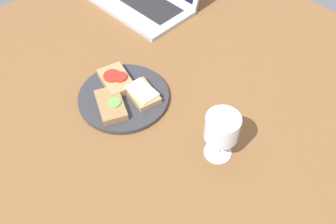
{
  "coord_description": "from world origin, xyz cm",
  "views": [
    {
      "loc": [
        50.87,
        -48.42,
        80.57
      ],
      "look_at": [
        8.46,
        -5.67,
        8.0
      ],
      "focal_mm": 40.0,
      "sensor_mm": 36.0,
      "label": 1
    }
  ],
  "objects": [
    {
      "name": "sandwich_with_cheese",
      "position": [
        -2.56,
        -4.53,
        5.57
      ],
      "size": [
        11.08,
        8.54,
        2.44
      ],
      "color": "#A88456",
      "rests_on": "plate"
    },
    {
      "name": "wine_glass",
      "position": [
        23.45,
        -3.38,
        12.61
      ],
      "size": [
        8.09,
        8.09,
        13.53
      ],
      "color": "white",
      "rests_on": "wooden_table"
    },
    {
      "name": "plate",
      "position": [
        -6.53,
        -7.97,
        3.71
      ],
      "size": [
        25.01,
        25.01,
        1.42
      ],
      "primitive_type": "cylinder",
      "color": "#333338",
      "rests_on": "wooden_table"
    },
    {
      "name": "sandwich_with_cucumber",
      "position": [
        -5.48,
        -13.09,
        5.51
      ],
      "size": [
        13.15,
        10.92,
        2.51
      ],
      "color": "#937047",
      "rests_on": "plate"
    },
    {
      "name": "wooden_table",
      "position": [
        0.0,
        0.0,
        1.5
      ],
      "size": [
        140.0,
        140.0,
        3.0
      ],
      "primitive_type": "cube",
      "color": "brown",
      "rests_on": "ground"
    },
    {
      "name": "sandwich_with_tomato",
      "position": [
        -11.5,
        -6.23,
        5.68
      ],
      "size": [
        12.7,
        10.02,
        2.9
      ],
      "color": "#A88456",
      "rests_on": "plate"
    }
  ]
}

